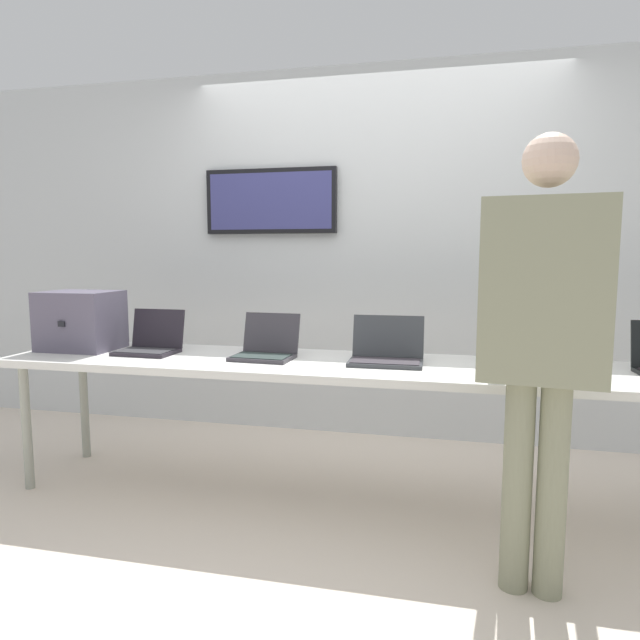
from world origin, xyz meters
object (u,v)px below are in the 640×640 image
object	(u,v)px
workbench	(343,371)
person	(542,323)
laptop_station_1	(266,348)
equipment_box	(81,320)
laptop_station_3	(528,358)
laptop_station_0	(151,343)
laptop_station_2	(387,352)

from	to	relation	value
workbench	person	world-z (taller)	person
laptop_station_1	equipment_box	bearing A→B (deg)	179.30
laptop_station_3	equipment_box	bearing A→B (deg)	179.88
workbench	laptop_station_3	xyz separation A→B (m)	(0.91, 0.04, 0.10)
laptop_station_0	person	xyz separation A→B (m)	(1.97, -0.66, 0.25)
workbench	laptop_station_2	size ratio (longest dim) A/B	9.68
laptop_station_1	laptop_station_2	world-z (taller)	laptop_station_2
laptop_station_0	laptop_station_2	xyz separation A→B (m)	(1.33, 0.00, -0.00)
workbench	person	xyz separation A→B (m)	(0.86, -0.62, 0.35)
equipment_box	laptop_station_1	size ratio (longest dim) A/B	1.25
laptop_station_0	laptop_station_2	bearing A→B (deg)	0.02
laptop_station_0	person	size ratio (longest dim) A/B	0.19
laptop_station_3	laptop_station_1	bearing A→B (deg)	-179.63
equipment_box	laptop_station_2	size ratio (longest dim) A/B	1.11
workbench	person	size ratio (longest dim) A/B	2.12
equipment_box	laptop_station_2	distance (m)	1.79
laptop_station_3	laptop_station_2	bearing A→B (deg)	-179.85
workbench	equipment_box	distance (m)	1.58
equipment_box	laptop_station_0	size ratio (longest dim) A/B	1.28
laptop_station_0	laptop_station_3	world-z (taller)	laptop_station_0
equipment_box	laptop_station_3	distance (m)	2.47
person	equipment_box	bearing A→B (deg)	164.63
laptop_station_0	laptop_station_3	size ratio (longest dim) A/B	0.89
laptop_station_1	laptop_station_2	xyz separation A→B (m)	(0.65, 0.01, 0.00)
workbench	laptop_station_3	size ratio (longest dim) A/B	9.94
equipment_box	workbench	bearing A→B (deg)	-1.63
laptop_station_0	laptop_station_1	xyz separation A→B (m)	(0.69, -0.01, -0.00)
person	laptop_station_2	bearing A→B (deg)	134.16
laptop_station_2	laptop_station_0	bearing A→B (deg)	-179.98
workbench	equipment_box	bearing A→B (deg)	178.37
laptop_station_3	laptop_station_0	bearing A→B (deg)	-179.94
laptop_station_1	laptop_station_2	distance (m)	0.65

